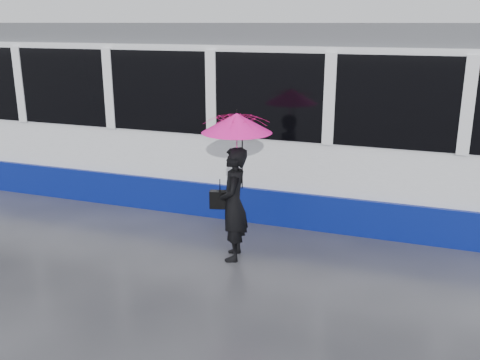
% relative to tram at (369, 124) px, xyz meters
% --- Properties ---
extents(ground, '(90.00, 90.00, 0.00)m').
position_rel_tram_xyz_m(ground, '(-1.59, -2.50, -1.64)').
color(ground, '#2B2B30').
rests_on(ground, ground).
extents(rails, '(34.00, 1.51, 0.02)m').
position_rel_tram_xyz_m(rails, '(-1.59, -0.00, -1.63)').
color(rails, '#3F3D38').
rests_on(rails, ground).
extents(tram, '(26.00, 2.56, 3.35)m').
position_rel_tram_xyz_m(tram, '(0.00, 0.00, 0.00)').
color(tram, white).
rests_on(tram, ground).
extents(woman, '(0.55, 0.69, 1.68)m').
position_rel_tram_xyz_m(woman, '(-1.54, -2.72, -0.80)').
color(woman, black).
rests_on(woman, ground).
extents(umbrella, '(1.21, 1.21, 1.13)m').
position_rel_tram_xyz_m(umbrella, '(-1.49, -2.72, 0.20)').
color(umbrella, '#FF1568').
rests_on(umbrella, ground).
extents(handbag, '(0.32, 0.20, 0.44)m').
position_rel_tram_xyz_m(handbag, '(-1.76, -2.70, -0.76)').
color(handbag, black).
rests_on(handbag, ground).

